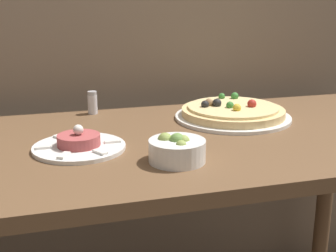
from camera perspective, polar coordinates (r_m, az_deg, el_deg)
The scene contains 5 objects.
dining_table at distance 1.28m, azimuth 1.78°, elevation -5.67°, with size 1.47×0.72×0.76m.
pizza_plate at distance 1.43m, azimuth 7.89°, elevation 1.63°, with size 0.35×0.35×0.06m.
tartare_plate at distance 1.16m, azimuth -10.79°, elevation -2.22°, with size 0.23×0.23×0.06m.
small_bowl at distance 1.06m, azimuth 1.10°, elevation -2.84°, with size 0.13×0.13×0.07m.
salt_shaker at distance 1.49m, azimuth -9.19°, elevation 2.82°, with size 0.03×0.03×0.07m.
Camera 1 is at (-0.37, -0.77, 1.13)m, focal length 50.00 mm.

